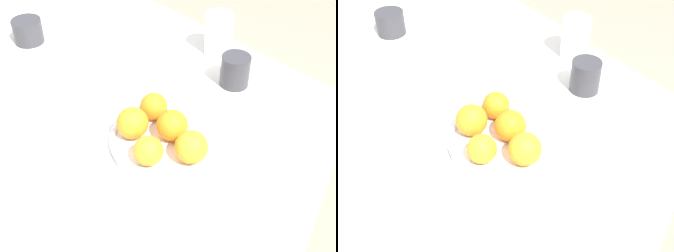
# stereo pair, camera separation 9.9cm
# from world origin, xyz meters

# --- Properties ---
(table) EXTENTS (1.15, 1.09, 0.72)m
(table) POSITION_xyz_m (0.00, 0.00, 0.36)
(table) COLOR silver
(table) RESTS_ON ground_plane
(fruit_platter) EXTENTS (0.25, 0.25, 0.02)m
(fruit_platter) POSITION_xyz_m (0.13, -0.34, 0.73)
(fruit_platter) COLOR silver
(fruit_platter) RESTS_ON table
(orange_0) EXTENTS (0.07, 0.07, 0.07)m
(orange_0) POSITION_xyz_m (0.14, -0.35, 0.77)
(orange_0) COLOR orange
(orange_0) RESTS_ON fruit_platter
(orange_1) EXTENTS (0.07, 0.07, 0.07)m
(orange_1) POSITION_xyz_m (0.08, -0.29, 0.77)
(orange_1) COLOR orange
(orange_1) RESTS_ON fruit_platter
(orange_2) EXTENTS (0.06, 0.06, 0.06)m
(orange_2) POSITION_xyz_m (0.05, -0.37, 0.77)
(orange_2) COLOR orange
(orange_2) RESTS_ON fruit_platter
(orange_3) EXTENTS (0.06, 0.06, 0.06)m
(orange_3) POSITION_xyz_m (0.16, -0.27, 0.77)
(orange_3) COLOR orange
(orange_3) RESTS_ON fruit_platter
(orange_4) EXTENTS (0.07, 0.07, 0.07)m
(orange_4) POSITION_xyz_m (0.12, -0.42, 0.77)
(orange_4) COLOR orange
(orange_4) RESTS_ON fruit_platter
(water_glass) EXTENTS (0.08, 0.08, 0.11)m
(water_glass) POSITION_xyz_m (0.49, -0.17, 0.78)
(water_glass) COLOR silver
(water_glass) RESTS_ON table
(cup_0) EXTENTS (0.08, 0.08, 0.07)m
(cup_0) POSITION_xyz_m (0.14, 0.25, 0.76)
(cup_0) COLOR #333338
(cup_0) RESTS_ON table
(cup_1) EXTENTS (0.07, 0.07, 0.08)m
(cup_1) POSITION_xyz_m (0.41, -0.30, 0.76)
(cup_1) COLOR #333338
(cup_1) RESTS_ON table
(napkin) EXTENTS (0.12, 0.15, 0.01)m
(napkin) POSITION_xyz_m (0.31, -0.15, 0.73)
(napkin) COLOR white
(napkin) RESTS_ON table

